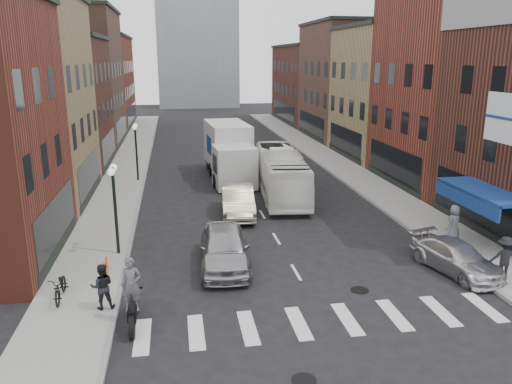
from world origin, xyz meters
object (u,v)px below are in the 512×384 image
streetlamp_far (136,141)px  ped_left_solo (102,286)px  box_truck (229,152)px  motorcycle_rider (132,295)px  ped_right_a (505,258)px  ped_right_c (454,223)px  parked_bicycle (61,287)px  bike_rack (106,269)px  transit_bus (281,173)px  curb_car (456,257)px  sedan_left_far (238,201)px  billboard_sign (512,121)px  sedan_left_near (224,248)px  streetlamp_near (114,193)px

streetlamp_far → ped_left_solo: streetlamp_far is taller
box_truck → motorcycle_rider: 21.14m
ped_left_solo → ped_right_a: 15.23m
streetlamp_far → ped_right_c: (15.57, -14.96, -1.89)m
streetlamp_far → parked_bicycle: (-1.58, -18.20, -2.28)m
bike_rack → transit_bus: size_ratio=0.08×
motorcycle_rider → curb_car: (12.80, 2.28, -0.50)m
bike_rack → curb_car: (14.10, -1.30, 0.08)m
sedan_left_far → curb_car: (7.87, -9.13, -0.19)m
box_truck → transit_bus: bearing=-66.7°
bike_rack → box_truck: box_truck is taller
billboard_sign → ped_right_a: billboard_sign is taller
motorcycle_rider → sedan_left_far: 12.43m
ped_right_c → sedan_left_near: bearing=-21.7°
bike_rack → transit_bus: bearing=50.8°
curb_car → ped_right_a: 1.81m
ped_right_c → motorcycle_rider: bearing=-6.5°
transit_bus → ped_right_c: (6.27, -9.88, -0.44)m
billboard_sign → parked_bicycle: billboard_sign is taller
sedan_left_far → curb_car: bearing=-44.7°
sedan_left_near → ped_right_c: (11.02, 0.97, 0.17)m
box_truck → parked_bicycle: bearing=-118.2°
sedan_left_near → streetlamp_far: bearing=109.6°
billboard_sign → curb_car: bearing=-166.5°
parked_bicycle → transit_bus: bearing=48.3°
motorcycle_rider → sedan_left_near: 5.56m
motorcycle_rider → ped_right_c: motorcycle_rider is taller
motorcycle_rider → sedan_left_near: (3.45, 4.35, -0.27)m
transit_bus → ped_left_solo: size_ratio=6.43×
curb_car → ped_right_a: ped_right_a is taller
ped_right_a → ped_right_c: 4.23m
billboard_sign → streetlamp_near: 16.68m
box_truck → parked_bicycle: box_truck is taller
bike_rack → sedan_left_far: (6.23, 7.83, 0.27)m
ped_left_solo → bike_rack: bearing=-90.9°
bike_rack → sedan_left_near: sedan_left_near is taller
transit_bus → ped_left_solo: 16.86m
streetlamp_far → ped_right_c: size_ratio=2.35×
sedan_left_far → ped_left_solo: (-6.03, -10.27, 0.15)m
parked_bicycle → sedan_left_far: bearing=48.7°
billboard_sign → curb_car: billboard_sign is taller
box_truck → transit_bus: (2.71, -5.20, -0.47)m
transit_bus → parked_bicycle: bearing=-124.3°
ped_right_c → box_truck: bearing=-85.9°
streetlamp_far → bike_rack: 16.87m
streetlamp_near → curb_car: streetlamp_near is taller
streetlamp_near → sedan_left_far: size_ratio=0.83×
motorcycle_rider → ped_left_solo: size_ratio=1.48×
billboard_sign → box_truck: 20.41m
streetlamp_near → ped_right_a: 16.20m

